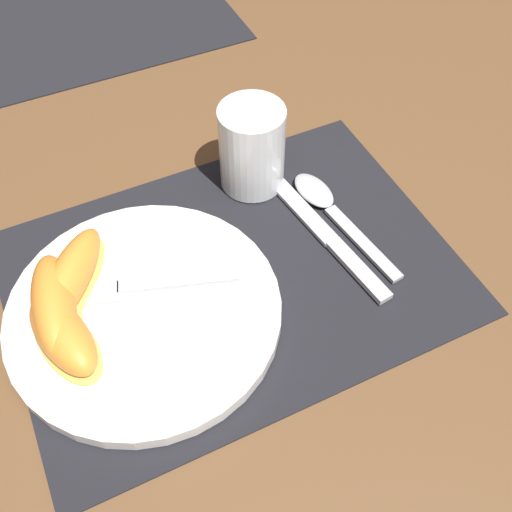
{
  "coord_description": "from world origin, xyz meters",
  "views": [
    {
      "loc": [
        -0.14,
        -0.34,
        0.51
      ],
      "look_at": [
        0.02,
        -0.01,
        0.02
      ],
      "focal_mm": 42.0,
      "sensor_mm": 36.0,
      "label": 1
    }
  ],
  "objects_px": {
    "knife": "(323,232)",
    "citrus_wedge_0": "(69,281)",
    "fork": "(127,290)",
    "plate": "(145,312)",
    "juice_glass": "(252,152)",
    "citrus_wedge_2": "(64,337)",
    "spoon": "(326,204)",
    "citrus_wedge_1": "(55,307)"
  },
  "relations": [
    {
      "from": "plate",
      "to": "juice_glass",
      "type": "bearing_deg",
      "value": 35.52
    },
    {
      "from": "fork",
      "to": "citrus_wedge_0",
      "type": "distance_m",
      "value": 0.05
    },
    {
      "from": "spoon",
      "to": "citrus_wedge_2",
      "type": "relative_size",
      "value": 1.62
    },
    {
      "from": "citrus_wedge_1",
      "to": "fork",
      "type": "bearing_deg",
      "value": 1.71
    },
    {
      "from": "citrus_wedge_0",
      "to": "citrus_wedge_2",
      "type": "xyz_separation_m",
      "value": [
        -0.02,
        -0.06,
        -0.0
      ]
    },
    {
      "from": "plate",
      "to": "juice_glass",
      "type": "distance_m",
      "value": 0.22
    },
    {
      "from": "knife",
      "to": "citrus_wedge_0",
      "type": "distance_m",
      "value": 0.27
    },
    {
      "from": "citrus_wedge_1",
      "to": "citrus_wedge_2",
      "type": "xyz_separation_m",
      "value": [
        -0.0,
        -0.03,
        -0.0
      ]
    },
    {
      "from": "plate",
      "to": "knife",
      "type": "height_order",
      "value": "plate"
    },
    {
      "from": "knife",
      "to": "juice_glass",
      "type": "bearing_deg",
      "value": 107.92
    },
    {
      "from": "plate",
      "to": "spoon",
      "type": "xyz_separation_m",
      "value": [
        0.23,
        0.05,
        -0.0
      ]
    },
    {
      "from": "spoon",
      "to": "knife",
      "type": "bearing_deg",
      "value": -123.96
    },
    {
      "from": "knife",
      "to": "plate",
      "type": "bearing_deg",
      "value": -175.37
    },
    {
      "from": "knife",
      "to": "citrus_wedge_2",
      "type": "bearing_deg",
      "value": -174.62
    },
    {
      "from": "plate",
      "to": "knife",
      "type": "relative_size",
      "value": 1.2
    },
    {
      "from": "plate",
      "to": "spoon",
      "type": "bearing_deg",
      "value": 12.35
    },
    {
      "from": "plate",
      "to": "spoon",
      "type": "height_order",
      "value": "plate"
    },
    {
      "from": "fork",
      "to": "plate",
      "type": "bearing_deg",
      "value": -71.33
    },
    {
      "from": "spoon",
      "to": "citrus_wedge_2",
      "type": "distance_m",
      "value": 0.32
    },
    {
      "from": "citrus_wedge_0",
      "to": "spoon",
      "type": "bearing_deg",
      "value": 0.82
    },
    {
      "from": "citrus_wedge_1",
      "to": "plate",
      "type": "bearing_deg",
      "value": -16.55
    },
    {
      "from": "juice_glass",
      "to": "citrus_wedge_2",
      "type": "relative_size",
      "value": 0.92
    },
    {
      "from": "plate",
      "to": "citrus_wedge_2",
      "type": "xyz_separation_m",
      "value": [
        -0.08,
        -0.01,
        0.02
      ]
    },
    {
      "from": "juice_glass",
      "to": "knife",
      "type": "xyz_separation_m",
      "value": [
        0.03,
        -0.11,
        -0.04
      ]
    },
    {
      "from": "juice_glass",
      "to": "spoon",
      "type": "bearing_deg",
      "value": -51.99
    },
    {
      "from": "citrus_wedge_0",
      "to": "citrus_wedge_1",
      "type": "distance_m",
      "value": 0.03
    },
    {
      "from": "plate",
      "to": "citrus_wedge_1",
      "type": "distance_m",
      "value": 0.08
    },
    {
      "from": "spoon",
      "to": "citrus_wedge_0",
      "type": "relative_size",
      "value": 1.41
    },
    {
      "from": "juice_glass",
      "to": "spoon",
      "type": "xyz_separation_m",
      "value": [
        0.06,
        -0.07,
        -0.04
      ]
    },
    {
      "from": "knife",
      "to": "spoon",
      "type": "xyz_separation_m",
      "value": [
        0.02,
        0.03,
        0.0
      ]
    },
    {
      "from": "juice_glass",
      "to": "citrus_wedge_1",
      "type": "xyz_separation_m",
      "value": [
        -0.25,
        -0.1,
        -0.01
      ]
    },
    {
      "from": "plate",
      "to": "citrus_wedge_1",
      "type": "relative_size",
      "value": 2.11
    },
    {
      "from": "fork",
      "to": "spoon",
      "type": "bearing_deg",
      "value": 6.28
    },
    {
      "from": "citrus_wedge_0",
      "to": "citrus_wedge_1",
      "type": "xyz_separation_m",
      "value": [
        -0.02,
        -0.02,
        0.0
      ]
    },
    {
      "from": "citrus_wedge_1",
      "to": "juice_glass",
      "type": "bearing_deg",
      "value": 22.24
    },
    {
      "from": "juice_glass",
      "to": "knife",
      "type": "relative_size",
      "value": 0.45
    },
    {
      "from": "citrus_wedge_1",
      "to": "citrus_wedge_2",
      "type": "height_order",
      "value": "citrus_wedge_1"
    },
    {
      "from": "plate",
      "to": "knife",
      "type": "xyz_separation_m",
      "value": [
        0.21,
        0.02,
        -0.01
      ]
    },
    {
      "from": "juice_glass",
      "to": "fork",
      "type": "xyz_separation_m",
      "value": [
        -0.18,
        -0.1,
        -0.03
      ]
    },
    {
      "from": "spoon",
      "to": "plate",
      "type": "bearing_deg",
      "value": -167.65
    },
    {
      "from": "fork",
      "to": "citrus_wedge_1",
      "type": "relative_size",
      "value": 1.51
    },
    {
      "from": "plate",
      "to": "fork",
      "type": "height_order",
      "value": "fork"
    }
  ]
}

